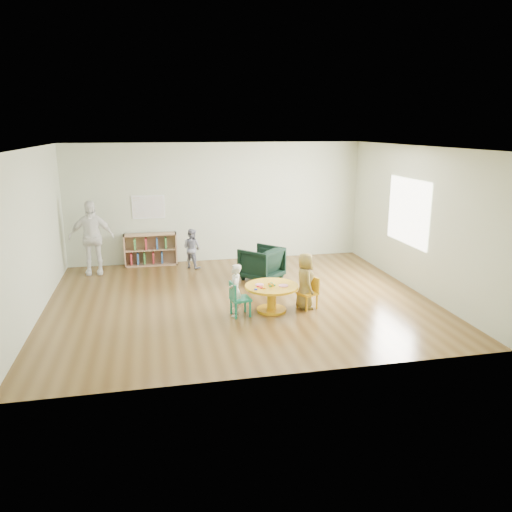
# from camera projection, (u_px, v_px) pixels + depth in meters

# --- Properties ---
(room) EXTENTS (7.10, 7.00, 2.80)m
(room) POSITION_uv_depth(u_px,v_px,m) (240.00, 199.00, 8.88)
(room) COLOR #553A1A
(room) RESTS_ON ground
(activity_table) EXTENTS (0.94, 0.94, 0.51)m
(activity_table) POSITION_uv_depth(u_px,v_px,m) (272.00, 293.00, 8.71)
(activity_table) COLOR gold
(activity_table) RESTS_ON ground
(kid_chair_left) EXTENTS (0.36, 0.36, 0.60)m
(kid_chair_left) POSITION_uv_depth(u_px,v_px,m) (238.00, 298.00, 8.47)
(kid_chair_left) COLOR #167B5D
(kid_chair_left) RESTS_ON ground
(kid_chair_right) EXTENTS (0.40, 0.40, 0.57)m
(kid_chair_right) POSITION_uv_depth(u_px,v_px,m) (309.00, 292.00, 8.85)
(kid_chair_right) COLOR gold
(kid_chair_right) RESTS_ON ground
(bookshelf) EXTENTS (1.20, 0.30, 0.75)m
(bookshelf) POSITION_uv_depth(u_px,v_px,m) (150.00, 250.00, 11.64)
(bookshelf) COLOR #A67D5C
(bookshelf) RESTS_ON ground
(alphabet_poster) EXTENTS (0.74, 0.01, 0.54)m
(alphabet_poster) POSITION_uv_depth(u_px,v_px,m) (148.00, 207.00, 11.52)
(alphabet_poster) COLOR white
(alphabet_poster) RESTS_ON ground
(armchair) EXTENTS (1.07, 1.07, 0.70)m
(armchair) POSITION_uv_depth(u_px,v_px,m) (262.00, 263.00, 10.53)
(armchair) COLOR black
(armchair) RESTS_ON ground
(child_left) EXTENTS (0.29, 0.37, 0.91)m
(child_left) POSITION_uv_depth(u_px,v_px,m) (235.00, 290.00, 8.46)
(child_left) COLOR white
(child_left) RESTS_ON ground
(child_right) EXTENTS (0.33, 0.50, 1.01)m
(child_right) POSITION_uv_depth(u_px,v_px,m) (305.00, 281.00, 8.81)
(child_right) COLOR gold
(child_right) RESTS_ON ground
(toddler) EXTENTS (0.56, 0.55, 0.91)m
(toddler) POSITION_uv_depth(u_px,v_px,m) (192.00, 248.00, 11.37)
(toddler) COLOR #1A1F41
(toddler) RESTS_ON ground
(adult_caretaker) EXTENTS (0.96, 0.41, 1.62)m
(adult_caretaker) POSITION_uv_depth(u_px,v_px,m) (91.00, 238.00, 10.83)
(adult_caretaker) COLOR white
(adult_caretaker) RESTS_ON ground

